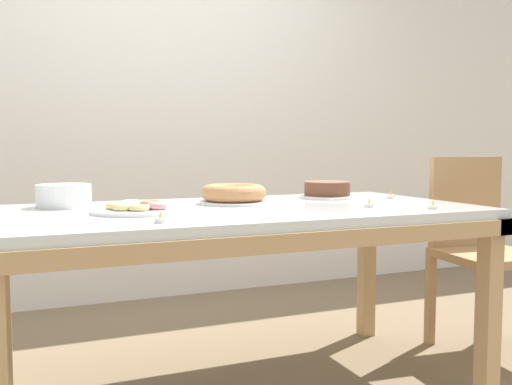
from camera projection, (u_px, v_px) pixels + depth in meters
The scene contains 11 objects.
wall_back at pixel (148, 99), 3.68m from camera, with size 8.00×0.10×2.60m, color white.
dining_table at pixel (240, 228), 2.23m from camera, with size 1.87×0.96×0.75m.
chair at pixel (479, 243), 2.77m from camera, with size 0.46×0.46×0.94m.
cake_chocolate_round at pixel (327, 190), 2.63m from camera, with size 0.26×0.26×0.08m.
cake_golden_bundt at pixel (234, 194), 2.37m from camera, with size 0.29×0.29×0.08m.
pastry_platter at pixel (135, 208), 2.05m from camera, with size 0.32×0.32×0.04m.
plate_stack at pixel (64, 196), 2.23m from camera, with size 0.21×0.21×0.09m.
tealight_centre at pixel (433, 206), 2.16m from camera, with size 0.04×0.04×0.04m.
tealight_near_front at pixel (369, 205), 2.23m from camera, with size 0.04×0.04×0.04m.
tealight_right_edge at pixel (161, 220), 1.77m from camera, with size 0.04×0.04×0.04m.
tealight_left_edge at pixel (391, 196), 2.62m from camera, with size 0.04×0.04×0.04m.
Camera 1 is at (-0.80, -2.07, 0.99)m, focal length 40.00 mm.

